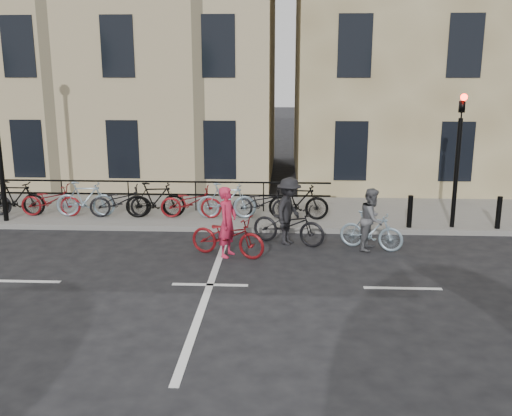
{
  "coord_description": "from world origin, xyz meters",
  "views": [
    {
      "loc": [
        1.53,
        -11.17,
        4.37
      ],
      "look_at": [
        0.85,
        2.38,
        1.1
      ],
      "focal_mm": 40.0,
      "sensor_mm": 36.0,
      "label": 1
    }
  ],
  "objects_px": {
    "traffic_light": "(459,144)",
    "cyclist_grey": "(371,225)",
    "cyclist_dark": "(289,218)",
    "cyclist_pink": "(228,232)"
  },
  "relations": [
    {
      "from": "traffic_light",
      "to": "cyclist_grey",
      "type": "bearing_deg",
      "value": -145.95
    },
    {
      "from": "cyclist_grey",
      "to": "cyclist_dark",
      "type": "xyz_separation_m",
      "value": [
        -2.06,
        0.36,
        0.06
      ]
    },
    {
      "from": "cyclist_pink",
      "to": "cyclist_grey",
      "type": "xyz_separation_m",
      "value": [
        3.54,
        0.71,
        0.04
      ]
    },
    {
      "from": "traffic_light",
      "to": "cyclist_dark",
      "type": "height_order",
      "value": "traffic_light"
    },
    {
      "from": "cyclist_dark",
      "to": "cyclist_pink",
      "type": "bearing_deg",
      "value": 148.63
    },
    {
      "from": "cyclist_grey",
      "to": "cyclist_dark",
      "type": "distance_m",
      "value": 2.09
    },
    {
      "from": "traffic_light",
      "to": "cyclist_grey",
      "type": "xyz_separation_m",
      "value": [
        -2.48,
        -1.68,
        -1.82
      ]
    },
    {
      "from": "cyclist_pink",
      "to": "traffic_light",
      "type": "bearing_deg",
      "value": -48.55
    },
    {
      "from": "cyclist_dark",
      "to": "cyclist_grey",
      "type": "bearing_deg",
      "value": -77.39
    },
    {
      "from": "cyclist_pink",
      "to": "cyclist_dark",
      "type": "bearing_deg",
      "value": -34.14
    }
  ]
}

